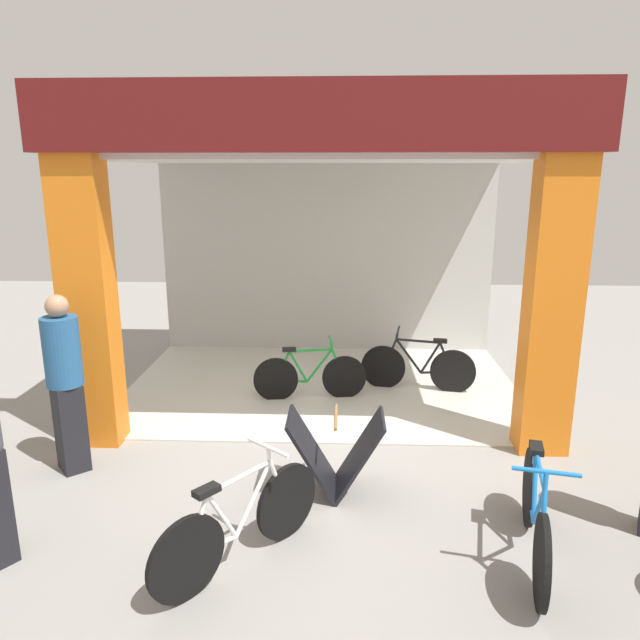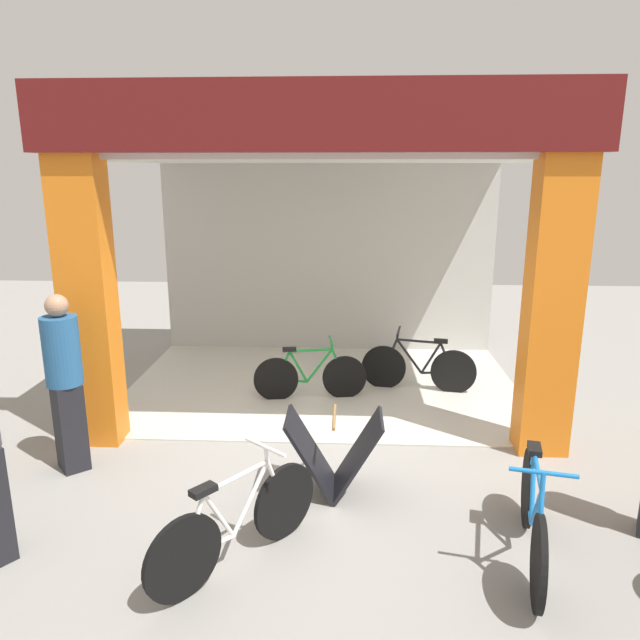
% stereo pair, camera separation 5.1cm
% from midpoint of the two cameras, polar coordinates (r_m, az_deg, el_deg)
% --- Properties ---
extents(ground_plane, '(18.36, 18.36, 0.00)m').
position_cam_midpoint_polar(ground_plane, '(6.42, -0.16, -11.97)').
color(ground_plane, gray).
rests_on(ground_plane, ground).
extents(shop_facade, '(5.38, 3.81, 3.64)m').
position_cam_midpoint_polar(shop_facade, '(7.56, 0.53, 7.60)').
color(shop_facade, beige).
rests_on(shop_facade, ground).
extents(bicycle_inside_0, '(1.43, 0.39, 0.79)m').
position_cam_midpoint_polar(bicycle_inside_0, '(7.47, -0.78, -5.45)').
color(bicycle_inside_0, black).
rests_on(bicycle_inside_0, ground).
extents(bicycle_inside_1, '(1.49, 0.41, 0.82)m').
position_cam_midpoint_polar(bicycle_inside_1, '(7.86, 9.73, -4.53)').
color(bicycle_inside_1, black).
rests_on(bicycle_inside_1, ground).
extents(bicycle_parked_0, '(0.47, 1.60, 0.89)m').
position_cam_midpoint_polar(bicycle_parked_0, '(4.86, 20.25, -17.45)').
color(bicycle_parked_0, black).
rests_on(bicycle_parked_0, ground).
extents(bicycle_parked_1, '(1.03, 1.23, 0.86)m').
position_cam_midpoint_polar(bicycle_parked_1, '(4.57, -7.69, -18.97)').
color(bicycle_parked_1, black).
rests_on(bicycle_parked_1, ground).
extents(sandwich_board_sign, '(0.86, 0.53, 0.75)m').
position_cam_midpoint_polar(sandwich_board_sign, '(5.41, 1.64, -12.86)').
color(sandwich_board_sign, black).
rests_on(sandwich_board_sign, ground).
extents(pedestrian_2, '(0.47, 0.47, 1.74)m').
position_cam_midpoint_polar(pedestrian_2, '(6.10, -23.28, -5.47)').
color(pedestrian_2, black).
rests_on(pedestrian_2, ground).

